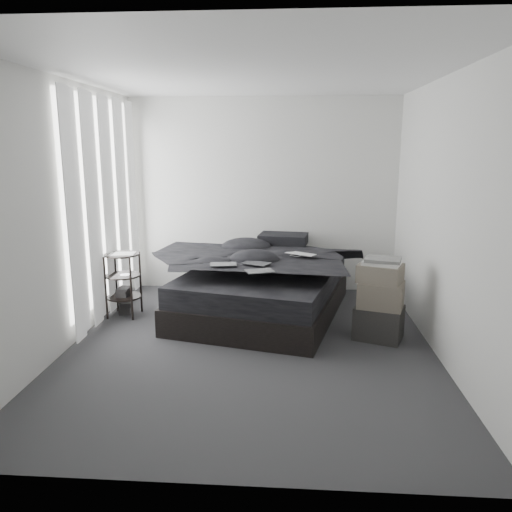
# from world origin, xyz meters

# --- Properties ---
(floor) EXTENTS (3.60, 4.20, 0.01)m
(floor) POSITION_xyz_m (0.00, 0.00, 0.00)
(floor) COLOR #353537
(floor) RESTS_ON ground
(ceiling) EXTENTS (3.60, 4.20, 0.01)m
(ceiling) POSITION_xyz_m (0.00, 0.00, 2.60)
(ceiling) COLOR white
(ceiling) RESTS_ON ground
(wall_back) EXTENTS (3.60, 0.01, 2.60)m
(wall_back) POSITION_xyz_m (0.00, 2.10, 1.30)
(wall_back) COLOR silver
(wall_back) RESTS_ON ground
(wall_front) EXTENTS (3.60, 0.01, 2.60)m
(wall_front) POSITION_xyz_m (0.00, -2.10, 1.30)
(wall_front) COLOR silver
(wall_front) RESTS_ON ground
(wall_left) EXTENTS (0.01, 4.20, 2.60)m
(wall_left) POSITION_xyz_m (-1.80, 0.00, 1.30)
(wall_left) COLOR silver
(wall_left) RESTS_ON ground
(wall_right) EXTENTS (0.01, 4.20, 2.60)m
(wall_right) POSITION_xyz_m (1.80, 0.00, 1.30)
(wall_right) COLOR silver
(wall_right) RESTS_ON ground
(window_left) EXTENTS (0.02, 2.00, 2.30)m
(window_left) POSITION_xyz_m (-1.78, 0.90, 1.35)
(window_left) COLOR white
(window_left) RESTS_ON wall_left
(curtain_left) EXTENTS (0.06, 2.12, 2.48)m
(curtain_left) POSITION_xyz_m (-1.73, 0.90, 1.28)
(curtain_left) COLOR white
(curtain_left) RESTS_ON wall_left
(bed) EXTENTS (2.15, 2.54, 0.30)m
(bed) POSITION_xyz_m (0.07, 1.02, 0.15)
(bed) COLOR black
(bed) RESTS_ON floor
(mattress) EXTENTS (2.07, 2.47, 0.24)m
(mattress) POSITION_xyz_m (0.07, 1.02, 0.42)
(mattress) COLOR black
(mattress) RESTS_ON bed
(duvet) EXTENTS (2.03, 2.22, 0.26)m
(duvet) POSITION_xyz_m (0.06, 0.97, 0.66)
(duvet) COLOR black
(duvet) RESTS_ON mattress
(pillow_lower) EXTENTS (0.75, 0.60, 0.15)m
(pillow_lower) POSITION_xyz_m (0.22, 1.87, 0.61)
(pillow_lower) COLOR black
(pillow_lower) RESTS_ON mattress
(pillow_upper) EXTENTS (0.67, 0.51, 0.14)m
(pillow_upper) POSITION_xyz_m (0.29, 1.83, 0.76)
(pillow_upper) COLOR black
(pillow_upper) RESTS_ON pillow_lower
(laptop) EXTENTS (0.42, 0.38, 0.03)m
(laptop) POSITION_xyz_m (0.48, 0.97, 0.81)
(laptop) COLOR silver
(laptop) RESTS_ON duvet
(comic_a) EXTENTS (0.30, 0.22, 0.01)m
(comic_a) POSITION_xyz_m (-0.33, 0.51, 0.80)
(comic_a) COLOR black
(comic_a) RESTS_ON duvet
(comic_b) EXTENTS (0.33, 0.29, 0.01)m
(comic_b) POSITION_xyz_m (0.02, 0.59, 0.80)
(comic_b) COLOR black
(comic_b) RESTS_ON duvet
(comic_c) EXTENTS (0.33, 0.27, 0.01)m
(comic_c) POSITION_xyz_m (0.08, 0.25, 0.81)
(comic_c) COLOR black
(comic_c) RESTS_ON duvet
(side_stand) EXTENTS (0.42, 0.42, 0.74)m
(side_stand) POSITION_xyz_m (-1.56, 0.83, 0.37)
(side_stand) COLOR black
(side_stand) RESTS_ON floor
(papers) EXTENTS (0.31, 0.24, 0.01)m
(papers) POSITION_xyz_m (-1.55, 0.82, 0.74)
(papers) COLOR white
(papers) RESTS_ON side_stand
(floor_books) EXTENTS (0.19, 0.22, 0.13)m
(floor_books) POSITION_xyz_m (-1.59, 0.91, 0.07)
(floor_books) COLOR black
(floor_books) RESTS_ON floor
(box_lower) EXTENTS (0.57, 0.51, 0.35)m
(box_lower) POSITION_xyz_m (1.31, 0.31, 0.17)
(box_lower) COLOR black
(box_lower) RESTS_ON floor
(box_mid) EXTENTS (0.52, 0.46, 0.26)m
(box_mid) POSITION_xyz_m (1.32, 0.29, 0.48)
(box_mid) COLOR #635B4E
(box_mid) RESTS_ON box_lower
(box_upper) EXTENTS (0.52, 0.48, 0.18)m
(box_upper) POSITION_xyz_m (1.30, 0.31, 0.70)
(box_upper) COLOR #635B4E
(box_upper) RESTS_ON box_mid
(art_book_white) EXTENTS (0.44, 0.39, 0.04)m
(art_book_white) POSITION_xyz_m (1.31, 0.31, 0.81)
(art_book_white) COLOR silver
(art_book_white) RESTS_ON box_upper
(art_book_snake) EXTENTS (0.41, 0.36, 0.03)m
(art_book_snake) POSITION_xyz_m (1.32, 0.29, 0.85)
(art_book_snake) COLOR silver
(art_book_snake) RESTS_ON art_book_white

